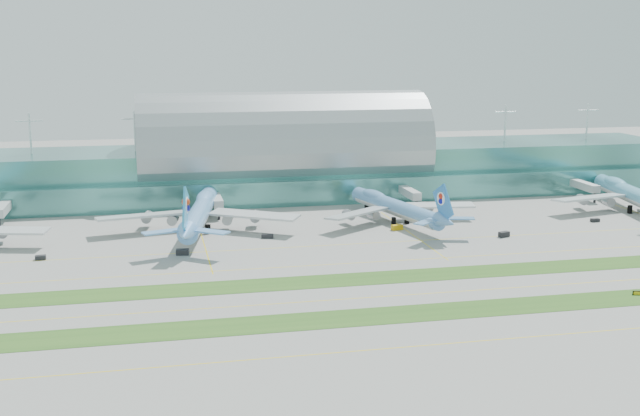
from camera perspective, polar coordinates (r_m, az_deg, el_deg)
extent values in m
plane|color=gray|center=(216.18, 3.08, -5.21)|extent=(700.00, 700.00, 0.00)
cube|color=#3D7A75|center=(338.19, -2.67, 2.67)|extent=(340.00, 42.00, 20.00)
cube|color=#3D7A75|center=(315.72, -1.94, 1.11)|extent=(340.00, 8.00, 10.00)
ellipsoid|color=#9EA5A8|center=(336.79, -2.69, 4.35)|extent=(340.00, 46.20, 16.17)
cylinder|color=white|center=(335.87, -2.70, 5.70)|extent=(0.80, 0.80, 16.00)
cube|color=#B2B7B7|center=(304.41, -21.60, -0.01)|extent=(3.50, 22.00, 3.00)
cube|color=#B2B7B7|center=(300.99, -7.39, 0.60)|extent=(3.50, 22.00, 3.00)
cylinder|color=black|center=(291.91, -7.20, -0.44)|extent=(1.00, 1.00, 4.00)
cube|color=#B2B7B7|center=(315.86, 6.29, 1.14)|extent=(3.50, 22.00, 3.00)
cylinder|color=black|center=(307.23, 6.86, 0.17)|extent=(1.00, 1.00, 4.00)
cube|color=#B2B7B7|center=(346.70, 18.15, 1.57)|extent=(3.50, 22.00, 3.00)
cylinder|color=black|center=(338.85, 18.95, 0.69)|extent=(1.00, 1.00, 4.00)
cube|color=#2D591E|center=(190.62, 5.29, -7.57)|extent=(420.00, 12.00, 0.08)
cube|color=#2D591E|center=(218.01, 2.94, -5.05)|extent=(420.00, 12.00, 0.08)
cube|color=yellow|center=(172.85, 7.29, -9.69)|extent=(420.00, 0.35, 0.01)
cube|color=yellow|center=(203.32, 4.11, -6.32)|extent=(420.00, 0.35, 0.01)
cube|color=yellow|center=(232.90, 1.92, -3.96)|extent=(420.00, 0.35, 0.01)
cube|color=yellow|center=(253.57, 0.71, -2.66)|extent=(420.00, 0.35, 0.01)
cube|color=silver|center=(268.14, -21.71, -1.50)|extent=(29.81, 13.98, 1.18)
cylinder|color=#6AA6E9|center=(274.54, -8.56, -0.33)|extent=(17.67, 64.24, 6.41)
ellipsoid|color=#6AA6E9|center=(291.69, -8.17, 0.74)|extent=(9.45, 20.26, 4.57)
cone|color=#6AA6E9|center=(308.22, -7.84, 1.00)|extent=(7.23, 6.22, 6.41)
cone|color=#6AA6E9|center=(239.23, -9.55, -1.83)|extent=(7.64, 10.24, 6.09)
cube|color=silver|center=(275.42, -12.46, -0.53)|extent=(31.96, 13.96, 1.26)
cylinder|color=gray|center=(280.44, -11.30, -0.72)|extent=(4.47, 6.22, 3.52)
cube|color=silver|center=(271.07, -4.70, -0.48)|extent=(30.40, 23.12, 1.26)
cylinder|color=gray|center=(277.24, -5.60, -0.69)|extent=(4.47, 6.22, 3.52)
cube|color=#3099D6|center=(239.83, -9.54, -0.20)|extent=(3.02, 13.49, 14.91)
cylinder|color=white|center=(240.52, -9.52, 0.21)|extent=(1.80, 5.05, 4.96)
cylinder|color=black|center=(299.21, -8.01, -0.26)|extent=(1.86, 1.86, 3.10)
cylinder|color=black|center=(271.94, -9.28, -1.50)|extent=(1.86, 1.86, 3.10)
cylinder|color=black|center=(271.21, -7.98, -1.49)|extent=(1.86, 1.86, 3.10)
cylinder|color=#5D94CE|center=(285.95, 5.38, 0.06)|extent=(18.26, 55.81, 5.60)
ellipsoid|color=#5D94CE|center=(298.97, 3.85, 0.90)|extent=(9.07, 17.79, 3.99)
cone|color=#5D94CE|center=(311.76, 2.55, 1.07)|extent=(6.49, 5.68, 5.60)
cone|color=#5D94CE|center=(259.67, 8.94, -0.97)|extent=(7.04, 9.13, 5.32)
cube|color=silver|center=(276.65, 2.67, -0.37)|extent=(26.06, 21.19, 1.10)
cylinder|color=#96979E|center=(283.13, 2.93, -0.48)|extent=(4.13, 5.54, 3.07)
cube|color=silver|center=(293.05, 8.30, 0.20)|extent=(27.82, 10.86, 1.10)
cylinder|color=#96979E|center=(295.24, 7.10, -0.06)|extent=(4.13, 5.54, 3.07)
cube|color=#2C77C6|center=(259.97, 8.76, 0.34)|extent=(3.24, 11.68, 13.02)
cylinder|color=white|center=(260.44, 8.65, 0.66)|extent=(1.78, 4.41, 4.34)
cylinder|color=black|center=(304.88, 3.33, 0.02)|extent=(1.63, 1.63, 2.71)
cylinder|color=black|center=(282.42, 5.26, -0.94)|extent=(1.63, 1.63, 2.71)
cylinder|color=black|center=(285.16, 6.20, -0.84)|extent=(1.63, 1.63, 2.71)
cylinder|color=#5EACD0|center=(326.32, 21.43, 0.85)|extent=(16.11, 62.53, 6.23)
ellipsoid|color=#5EACD0|center=(341.75, 20.27, 1.68)|extent=(8.87, 19.65, 4.44)
cone|color=#5EACD0|center=(356.68, 19.25, 1.86)|extent=(6.96, 5.96, 6.23)
cube|color=silver|center=(317.53, 18.60, 0.70)|extent=(31.09, 14.07, 1.23)
cylinder|color=#999BA1|center=(324.53, 18.97, 0.52)|extent=(4.26, 6.00, 3.42)
cylinder|color=black|center=(348.46, 19.80, 0.84)|extent=(1.81, 1.81, 3.02)
cylinder|color=black|center=(322.32, 21.17, -0.09)|extent=(1.81, 1.81, 3.02)
cube|color=black|center=(250.64, -19.25, -3.34)|extent=(3.10, 2.07, 1.29)
cube|color=black|center=(245.48, -9.75, -3.10)|extent=(4.07, 2.58, 1.75)
cube|color=black|center=(263.11, -3.76, -2.01)|extent=(4.13, 2.66, 1.32)
cube|color=#C2940B|center=(275.10, 5.50, -1.38)|extent=(4.07, 2.56, 1.79)
cube|color=black|center=(270.93, 12.95, -1.84)|extent=(4.08, 2.86, 1.77)
cube|color=black|center=(302.90, 18.97, -0.82)|extent=(3.17, 1.91, 1.23)
cube|color=black|center=(219.33, 21.68, -5.64)|extent=(2.61, 1.01, 1.12)
cube|color=gold|center=(219.16, 21.69, -5.66)|extent=(2.16, 0.69, 0.82)
cylinder|color=black|center=(219.15, 21.44, -5.72)|extent=(0.12, 0.12, 0.51)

